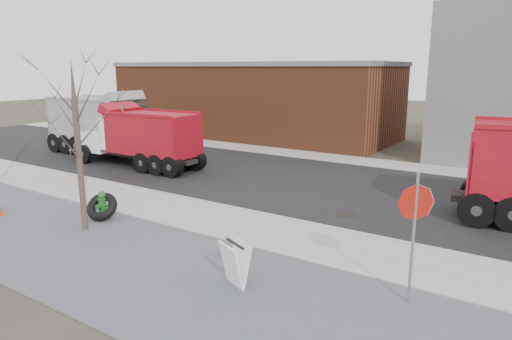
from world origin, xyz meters
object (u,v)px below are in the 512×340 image
Objects in this scene: stop_sign at (415,217)px; dump_truck_red_b at (140,136)px; truck_tire at (102,207)px; sandwich_board at (235,264)px; dump_truck_grey at (106,123)px; fire_hydrant at (103,206)px.

dump_truck_red_b reaches higher than stop_sign.
truck_tire is 0.45× the size of stop_sign.
dump_truck_red_b is (-14.93, 6.34, -0.34)m from stop_sign.
stop_sign is at bearing 155.28° from dump_truck_red_b.
sandwich_board is 17.94m from dump_truck_grey.
fire_hydrant is at bearing -168.68° from sandwich_board.
fire_hydrant is 0.16m from truck_tire.
truck_tire is 10.02m from stop_sign.
stop_sign is 0.36× the size of dump_truck_grey.
fire_hydrant is at bearing 136.67° from truck_tire.
dump_truck_grey is (-4.08, 1.23, 0.24)m from dump_truck_red_b.
truck_tire is at bearing -167.96° from sandwich_board.
stop_sign is at bearing 0.10° from truck_tire.
sandwich_board is at bearing -12.23° from truck_tire.
stop_sign reaches higher than fire_hydrant.
dump_truck_red_b is at bearing -17.74° from dump_truck_grey.
stop_sign is 2.75× the size of sandwich_board.
dump_truck_red_b is at bearing 128.26° from truck_tire.
truck_tire is at bearing 162.15° from stop_sign.
fire_hydrant is at bearing 126.39° from dump_truck_red_b.
truck_tire is 6.53m from sandwich_board.
truck_tire is 0.16× the size of dump_truck_grey.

